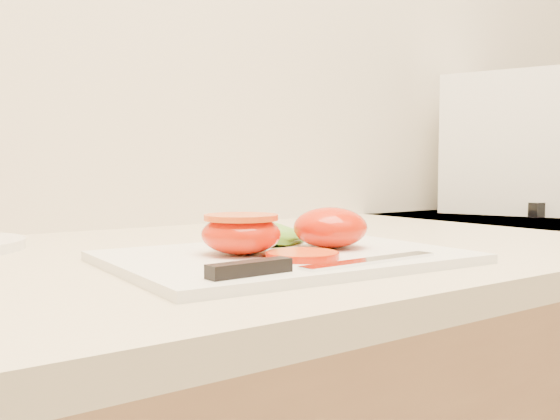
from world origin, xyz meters
TOP-DOWN VIEW (x-y plane):
  - cutting_board at (-0.36, 1.56)m, footprint 0.38×0.28m
  - tomato_half_dome at (-0.30, 1.56)m, footprint 0.08×0.08m
  - tomato_half_cut at (-0.41, 1.57)m, footprint 0.08×0.08m
  - tomato_slice_0 at (-0.38, 1.51)m, footprint 0.07×0.07m
  - lettuce_leaf_0 at (-0.33, 1.63)m, footprint 0.14×0.14m
  - knife at (-0.42, 1.46)m, footprint 0.26×0.03m
  - appliance at (0.46, 1.84)m, footprint 0.27×0.30m

SIDE VIEW (x-z plane):
  - cutting_board at x=-0.36m, z-range 0.93..0.94m
  - tomato_slice_0 at x=-0.38m, z-range 0.94..0.95m
  - knife at x=-0.42m, z-range 0.94..0.95m
  - lettuce_leaf_0 at x=-0.33m, z-range 0.94..0.96m
  - tomato_half_cut at x=-0.41m, z-range 0.94..0.98m
  - tomato_half_dome at x=-0.30m, z-range 0.94..0.99m
  - appliance at x=0.46m, z-range 0.93..1.23m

